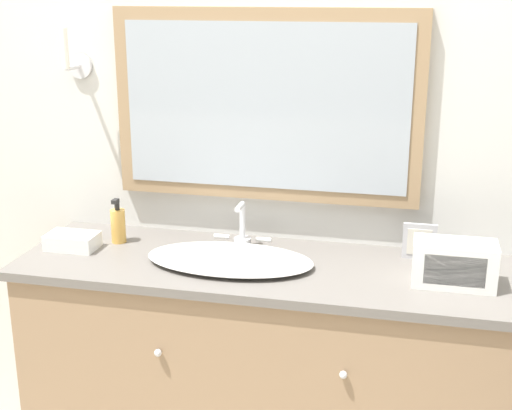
{
  "coord_description": "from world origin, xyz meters",
  "views": [
    {
      "loc": [
        0.46,
        -1.84,
        1.78
      ],
      "look_at": [
        -0.04,
        0.29,
        1.11
      ],
      "focal_mm": 50.0,
      "sensor_mm": 36.0,
      "label": 1
    }
  ],
  "objects_px": {
    "sink_basin": "(230,258)",
    "picture_frame": "(419,242)",
    "soap_bottle": "(118,225)",
    "appliance_box": "(454,264)"
  },
  "relations": [
    {
      "from": "sink_basin",
      "to": "picture_frame",
      "type": "bearing_deg",
      "value": 16.8
    },
    {
      "from": "picture_frame",
      "to": "appliance_box",
      "type": "bearing_deg",
      "value": -61.88
    },
    {
      "from": "soap_bottle",
      "to": "picture_frame",
      "type": "height_order",
      "value": "soap_bottle"
    },
    {
      "from": "sink_basin",
      "to": "picture_frame",
      "type": "xyz_separation_m",
      "value": [
        0.6,
        0.18,
        0.04
      ]
    },
    {
      "from": "picture_frame",
      "to": "soap_bottle",
      "type": "bearing_deg",
      "value": -175.91
    },
    {
      "from": "sink_basin",
      "to": "appliance_box",
      "type": "relative_size",
      "value": 2.24
    },
    {
      "from": "appliance_box",
      "to": "picture_frame",
      "type": "height_order",
      "value": "appliance_box"
    },
    {
      "from": "sink_basin",
      "to": "appliance_box",
      "type": "height_order",
      "value": "sink_basin"
    },
    {
      "from": "sink_basin",
      "to": "picture_frame",
      "type": "relative_size",
      "value": 4.52
    },
    {
      "from": "soap_bottle",
      "to": "appliance_box",
      "type": "height_order",
      "value": "soap_bottle"
    }
  ]
}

